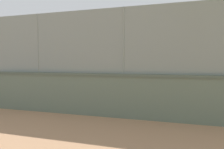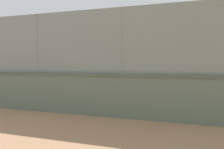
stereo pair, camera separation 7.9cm
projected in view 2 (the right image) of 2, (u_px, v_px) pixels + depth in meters
The scene contains 6 objects.
ground_plane at pixel (162, 83), 18.00m from camera, with size 260.00×260.00×0.00m, color tan.
perimeter_wall at pixel (78, 93), 7.21m from camera, with size 29.00×0.97×1.38m.
fence_panel_on_wall at pixel (77, 42), 7.11m from camera, with size 28.49×0.60×2.08m.
player_foreground_swinging at pixel (166, 74), 13.96m from camera, with size 1.18×0.76×1.65m.
player_baseline_waiting at pixel (82, 74), 14.49m from camera, with size 0.96×0.93×1.64m.
sports_ball at pixel (159, 72), 12.52m from camera, with size 0.16×0.16×0.16m, color white.
Camera 2 is at (-1.11, 18.40, 1.75)m, focal length 34.04 mm.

